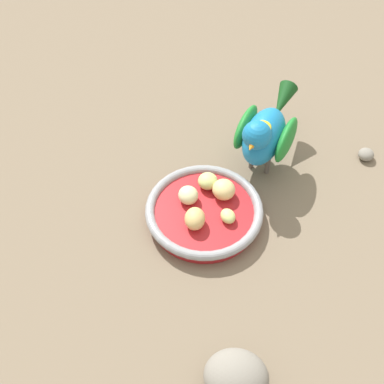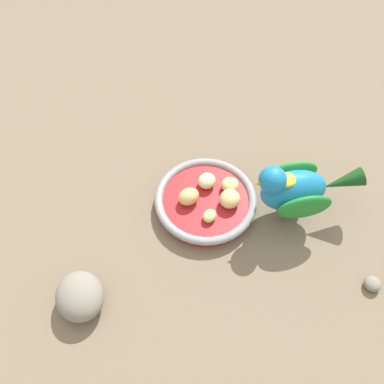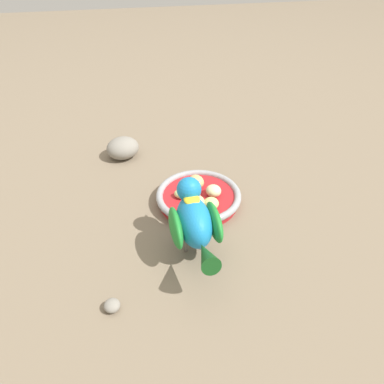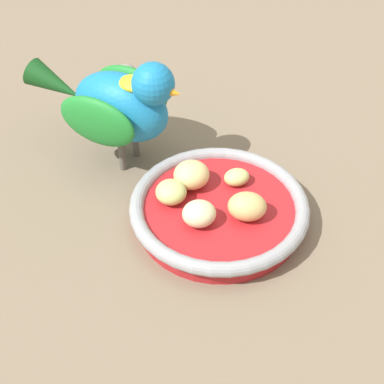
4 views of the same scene
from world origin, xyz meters
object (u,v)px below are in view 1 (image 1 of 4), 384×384
apple_piece_0 (208,181)px  apple_piece_2 (224,190)px  apple_piece_1 (188,195)px  apple_piece_4 (228,216)px  rock_large (236,377)px  feeding_bowl (204,213)px  pebble_0 (366,154)px  parrot (265,133)px  apple_piece_3 (195,219)px

apple_piece_0 → apple_piece_2: 0.03m
apple_piece_1 → apple_piece_4: 0.07m
apple_piece_4 → rock_large: 0.25m
rock_large → apple_piece_0: bearing=32.5°
apple_piece_1 → feeding_bowl: bearing=-101.7°
apple_piece_4 → apple_piece_2: bearing=33.0°
feeding_bowl → pebble_0: feeding_bowl is taller
parrot → apple_piece_1: bearing=-28.2°
apple_piece_3 → rock_large: rock_large is taller
apple_piece_2 → apple_piece_3: (-0.07, 0.01, -0.00)m
feeding_bowl → apple_piece_0: 0.05m
apple_piece_4 → rock_large: rock_large is taller
apple_piece_0 → pebble_0: 0.29m
feeding_bowl → apple_piece_0: (0.05, 0.02, 0.02)m
pebble_0 → rock_large: bearing=175.5°
feeding_bowl → apple_piece_2: size_ratio=4.90×
apple_piece_0 → apple_piece_3: (-0.08, -0.02, 0.00)m
apple_piece_1 → rock_large: (-0.23, -0.19, -0.01)m
apple_piece_2 → apple_piece_4: bearing=-147.0°
apple_piece_1 → apple_piece_3: apple_piece_3 is taller
apple_piece_2 → rock_large: size_ratio=0.46×
parrot → pebble_0: size_ratio=7.29×
apple_piece_1 → apple_piece_4: size_ratio=1.23×
parrot → apple_piece_0: bearing=-30.8°
feeding_bowl → parrot: 0.17m
apple_piece_1 → parrot: size_ratio=0.17×
pebble_0 → parrot: bearing=122.8°
apple_piece_1 → parrot: (0.14, -0.07, 0.05)m
apple_piece_1 → pebble_0: 0.33m
apple_piece_1 → parrot: 0.16m
apple_piece_4 → pebble_0: size_ratio=1.01×
apple_piece_3 → pebble_0: (0.28, -0.19, -0.03)m
feeding_bowl → apple_piece_3: bearing=178.7°
apple_piece_0 → parrot: parrot is taller
apple_piece_2 → pebble_0: apple_piece_2 is taller
parrot → pebble_0: bearing=120.7°
apple_piece_0 → parrot: 0.12m
rock_large → feeding_bowl: bearing=34.8°
apple_piece_0 → pebble_0: (0.20, -0.21, -0.02)m
apple_piece_0 → apple_piece_1: size_ratio=0.95×
feeding_bowl → parrot: (0.15, -0.04, 0.07)m
pebble_0 → apple_piece_3: bearing=145.2°
apple_piece_1 → apple_piece_2: (0.03, -0.05, 0.00)m
apple_piece_2 → feeding_bowl: bearing=160.9°
apple_piece_2 → apple_piece_1: bearing=126.9°
apple_piece_1 → rock_large: rock_large is taller
apple_piece_0 → feeding_bowl: bearing=-160.1°
feeding_bowl → apple_piece_2: 0.05m
apple_piece_0 → apple_piece_1: apple_piece_1 is taller
apple_piece_2 → apple_piece_4: (-0.04, -0.03, -0.01)m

